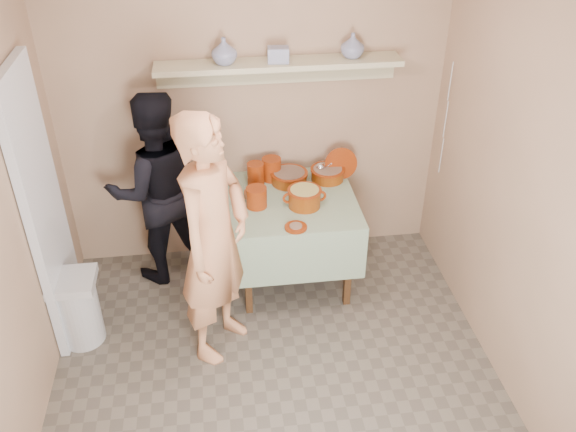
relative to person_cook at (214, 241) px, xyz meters
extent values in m
plane|color=#61584C|center=(0.35, -0.60, -0.90)|extent=(3.50, 3.50, 0.00)
cube|color=silver|center=(-1.11, 0.35, 0.10)|extent=(0.06, 0.70, 2.00)
cylinder|color=maroon|center=(0.35, 0.93, -0.05)|extent=(0.14, 0.14, 0.18)
cylinder|color=maroon|center=(0.48, 0.99, -0.04)|extent=(0.15, 0.15, 0.18)
cylinder|color=maroon|center=(0.33, 0.60, -0.06)|extent=(0.16, 0.16, 0.16)
cylinder|color=maroon|center=(0.32, 0.74, -0.11)|extent=(0.16, 0.16, 0.05)
cylinder|color=maroon|center=(1.04, 0.96, -0.02)|extent=(0.26, 0.09, 0.26)
imported|color=navy|center=(1.09, 1.03, 0.91)|extent=(0.20, 0.20, 0.18)
imported|color=navy|center=(0.16, 1.01, 0.92)|extent=(0.25, 0.25, 0.19)
cube|color=navy|center=(0.55, 1.00, 0.88)|extent=(0.16, 0.12, 0.11)
imported|color=tan|center=(0.00, 0.00, 0.00)|extent=(0.71, 0.78, 1.80)
imported|color=black|center=(-0.42, 0.90, -0.11)|extent=(0.90, 0.77, 1.58)
cube|color=tan|center=(0.35, 1.16, 0.40)|extent=(3.00, 0.02, 2.60)
cube|color=tan|center=(1.86, -0.60, 0.40)|extent=(0.02, 3.50, 2.60)
cube|color=#4C2D16|center=(0.22, 0.30, -0.54)|extent=(0.05, 0.05, 0.71)
cube|color=#4C2D16|center=(0.98, 0.30, -0.54)|extent=(0.05, 0.05, 0.71)
cube|color=#4C2D16|center=(0.22, 1.06, -0.54)|extent=(0.05, 0.05, 0.71)
cube|color=#4C2D16|center=(0.98, 1.06, -0.54)|extent=(0.05, 0.05, 0.71)
cube|color=#4C2D16|center=(0.60, 0.68, -0.17)|extent=(0.90, 0.90, 0.04)
cube|color=#1E5922|center=(0.60, 0.68, -0.14)|extent=(0.96, 0.96, 0.01)
cube|color=#1E5922|center=(0.60, 0.20, -0.36)|extent=(0.96, 0.01, 0.44)
cube|color=#1E5922|center=(0.60, 1.16, -0.36)|extent=(0.96, 0.01, 0.44)
cube|color=#1E5922|center=(0.12, 0.68, -0.36)|extent=(0.01, 0.96, 0.44)
cube|color=#1E5922|center=(1.08, 0.68, -0.36)|extent=(0.01, 0.96, 0.44)
cylinder|color=#652303|center=(0.61, 0.92, -0.09)|extent=(0.28, 0.28, 0.09)
cylinder|color=maroon|center=(0.61, 0.92, -0.05)|extent=(0.30, 0.30, 0.01)
cylinder|color=brown|center=(0.61, 0.92, -0.06)|extent=(0.25, 0.25, 0.05)
cylinder|color=#652303|center=(0.93, 0.93, -0.09)|extent=(0.26, 0.26, 0.09)
cylinder|color=maroon|center=(0.93, 0.93, -0.05)|extent=(0.28, 0.28, 0.01)
cylinder|color=#8C6B54|center=(0.93, 0.93, -0.06)|extent=(0.23, 0.23, 0.05)
cylinder|color=silver|center=(0.91, 0.83, 0.04)|extent=(0.01, 0.22, 0.16)
sphere|color=silver|center=(0.87, 0.95, -0.03)|extent=(0.07, 0.07, 0.07)
cylinder|color=#652303|center=(0.68, 0.56, -0.07)|extent=(0.24, 0.24, 0.14)
cylinder|color=maroon|center=(0.68, 0.56, 0.00)|extent=(0.25, 0.25, 0.01)
cylinder|color=tan|center=(0.68, 0.56, -0.02)|extent=(0.21, 0.21, 0.05)
torus|color=maroon|center=(0.56, 0.56, -0.06)|extent=(0.09, 0.02, 0.09)
torus|color=maroon|center=(0.80, 0.56, -0.06)|extent=(0.09, 0.02, 0.09)
cylinder|color=maroon|center=(0.58, 0.27, -0.13)|extent=(0.16, 0.16, 0.02)
cylinder|color=#8C6B54|center=(0.58, 0.27, -0.12)|extent=(0.09, 0.09, 0.01)
cube|color=#C3BC91|center=(0.55, 1.02, 0.80)|extent=(1.80, 0.25, 0.04)
cube|color=#C3BC91|center=(0.55, 1.14, 0.70)|extent=(1.80, 0.02, 0.18)
cylinder|color=silver|center=(-0.99, 0.17, -0.65)|extent=(0.30, 0.30, 0.50)
cube|color=silver|center=(-0.99, 0.17, -0.37)|extent=(0.32, 0.32, 0.06)
cylinder|color=silver|center=(1.82, 0.90, 0.65)|extent=(0.01, 0.01, 0.30)
cylinder|color=silver|center=(1.82, 0.88, 0.35)|extent=(0.01, 0.01, 0.30)
cylinder|color=silver|center=(1.82, 0.86, 0.05)|extent=(0.01, 0.01, 0.30)
camera|label=1|loc=(0.05, -3.25, 2.29)|focal=38.00mm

